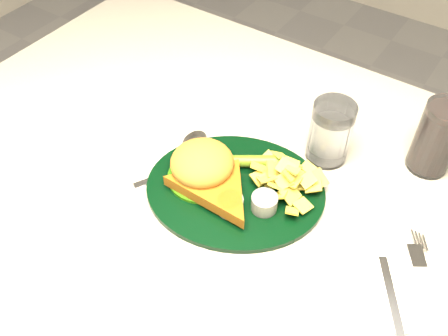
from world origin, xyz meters
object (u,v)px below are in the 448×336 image
at_px(table, 242,301).
at_px(fork_napkin, 394,292).
at_px(dinner_plate, 236,178).
at_px(cola_glass, 437,138).
at_px(water_glass, 330,132).

height_order(table, fork_napkin, fork_napkin).
height_order(dinner_plate, cola_glass, cola_glass).
xyz_separation_m(table, dinner_plate, (-0.01, -0.02, 0.41)).
bearing_deg(table, fork_napkin, -11.14).
distance_m(water_glass, fork_napkin, 0.27).
distance_m(cola_glass, fork_napkin, 0.27).
bearing_deg(dinner_plate, water_glass, 37.14).
bearing_deg(water_glass, table, -118.12).
bearing_deg(water_glass, cola_glass, 26.47).
xyz_separation_m(table, cola_glass, (0.22, 0.20, 0.44)).
relative_size(cola_glass, fork_napkin, 0.77).
bearing_deg(cola_glass, dinner_plate, -135.77).
distance_m(table, cola_glass, 0.53).
distance_m(water_glass, cola_glass, 0.16).
height_order(water_glass, cola_glass, cola_glass).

